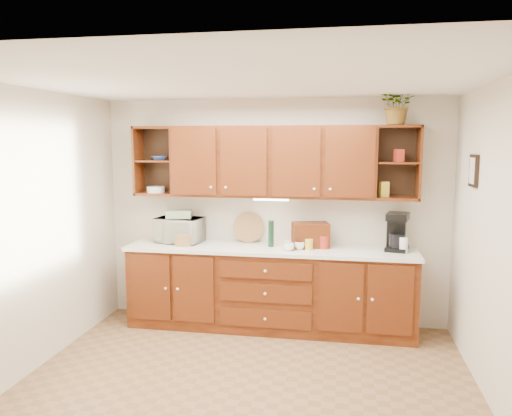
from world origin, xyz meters
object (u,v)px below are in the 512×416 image
at_px(microwave, 179,230).
at_px(potted_plant, 398,104).
at_px(bread_box, 311,235).
at_px(coffee_maker, 397,232).

distance_m(microwave, potted_plant, 2.82).
relative_size(bread_box, coffee_maker, 0.95).
height_order(coffee_maker, potted_plant, potted_plant).
height_order(microwave, potted_plant, potted_plant).
bearing_deg(potted_plant, bread_box, 178.23).
bearing_deg(coffee_maker, potted_plant, -128.05).
xyz_separation_m(microwave, potted_plant, (2.43, -0.02, 1.42)).
distance_m(bread_box, potted_plant, 1.68).
xyz_separation_m(bread_box, coffee_maker, (0.94, 0.01, 0.06)).
distance_m(microwave, coffee_maker, 2.48).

